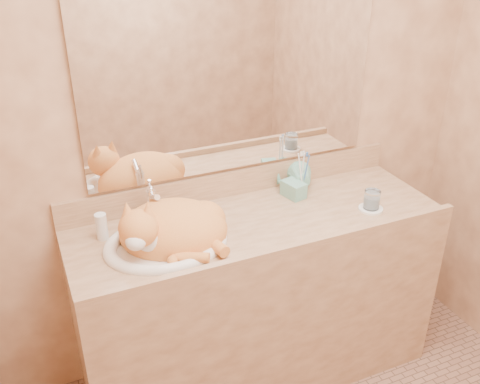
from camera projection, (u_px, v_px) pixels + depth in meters
name	position (u px, v px, depth m)	size (l,w,h in m)	color
wall_back	(233.00, 111.00, 2.30)	(2.40, 0.02, 2.50)	#976444
vanity_counter	(258.00, 300.00, 2.46)	(1.60, 0.55, 0.85)	brown
mirror	(234.00, 79.00, 2.22)	(1.30, 0.02, 0.80)	white
sink_basin	(165.00, 228.00, 2.06)	(0.48, 0.40, 0.15)	white
faucet	(152.00, 203.00, 2.20)	(0.05, 0.13, 0.18)	white
cat	(169.00, 227.00, 2.07)	(0.43, 0.35, 0.24)	orange
soap_dispenser	(302.00, 185.00, 2.38)	(0.07, 0.08, 0.16)	#6BAC98
toothbrush_cup	(303.00, 183.00, 2.45)	(0.12, 0.12, 0.11)	#6BAC98
toothbrushes	(304.00, 169.00, 2.42)	(0.03, 0.03, 0.21)	silver
saucer	(371.00, 209.00, 2.34)	(0.11, 0.11, 0.01)	white
water_glass	(372.00, 199.00, 2.32)	(0.07, 0.07, 0.08)	white
lotion_bottle	(102.00, 227.00, 2.11)	(0.05, 0.05, 0.11)	silver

